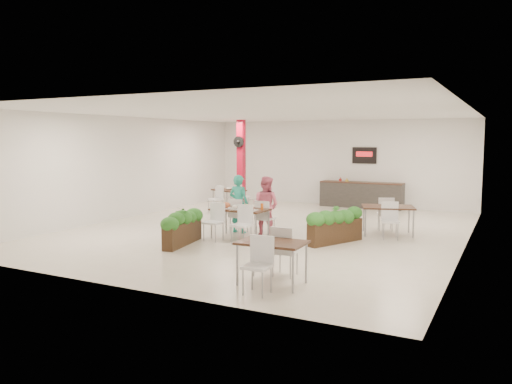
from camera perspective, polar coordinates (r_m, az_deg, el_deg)
ground at (r=13.80m, az=1.56°, el=-4.34°), size 12.00×12.00×0.00m
room_shell at (r=13.59m, az=1.58°, el=4.01°), size 10.10×12.10×3.22m
red_column at (r=18.35m, az=-1.72°, el=3.39°), size 0.40×0.41×3.20m
service_counter at (r=18.65m, az=11.94°, el=-0.24°), size 3.00×0.64×2.20m
main_table at (r=12.56m, az=-1.89°, el=-2.43°), size 1.43×1.66×0.92m
diner_man at (r=13.29m, az=-1.98°, el=-1.35°), size 0.58×0.39×1.55m
diner_woman at (r=12.93m, az=1.11°, el=-1.60°), size 0.77×0.61×1.54m
planter_left at (r=11.92m, az=-8.40°, el=-3.68°), size 0.63×1.69×0.89m
planter_right at (r=12.11m, az=9.06°, el=-3.56°), size 0.96×1.61×0.90m
side_table_a at (r=17.38m, az=-3.13°, el=-0.14°), size 1.30×1.66×0.92m
side_table_b at (r=13.46m, az=14.84°, el=-2.05°), size 1.51×1.67×0.92m
side_table_c at (r=8.57m, az=1.85°, el=-6.52°), size 1.16×1.63×0.92m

